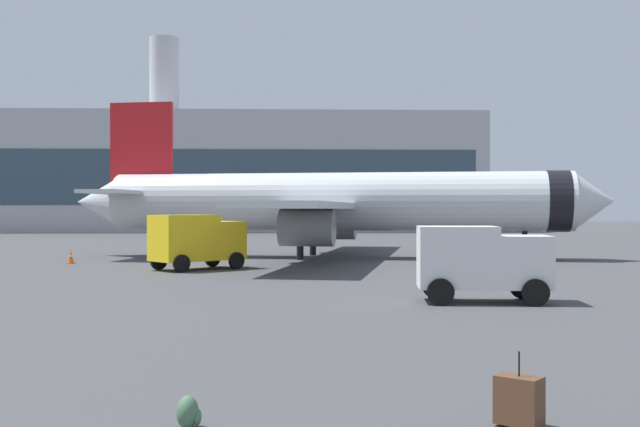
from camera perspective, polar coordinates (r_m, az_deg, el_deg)
airplane_at_gate at (r=50.77m, az=0.98°, el=0.84°), size 35.60×32.32×10.50m
service_truck at (r=41.37m, az=-9.08°, el=-1.88°), size 5.11×4.74×2.90m
cargo_van at (r=26.97m, az=11.79°, el=-3.36°), size 4.57×2.69×2.60m
safety_cone_near at (r=51.33m, az=8.78°, el=-2.82°), size 0.44×0.44×0.78m
safety_cone_mid at (r=47.71m, az=-17.90°, el=-3.07°), size 0.44×0.44×0.78m
rolling_suitcase at (r=11.90m, az=14.46°, el=-13.18°), size 0.75×0.72×1.10m
traveller_backpack at (r=11.64m, az=-9.66°, el=-14.28°), size 0.36×0.40×0.48m
terminal_building at (r=117.71m, az=-8.26°, el=2.93°), size 80.19×21.19×29.00m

